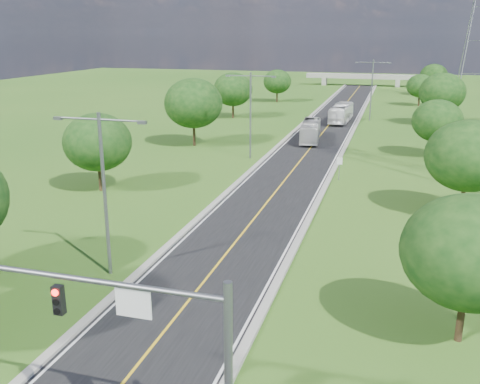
% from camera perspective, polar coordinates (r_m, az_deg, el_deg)
% --- Properties ---
extents(ground, '(260.00, 260.00, 0.00)m').
position_cam_1_polar(ground, '(76.90, 8.40, 5.73)').
color(ground, '#2B5818').
rests_on(ground, ground).
extents(road, '(8.00, 150.00, 0.06)m').
position_cam_1_polar(road, '(82.74, 9.00, 6.50)').
color(road, black).
rests_on(road, ground).
extents(curb_left, '(0.50, 150.00, 0.22)m').
position_cam_1_polar(curb_left, '(83.36, 6.09, 6.74)').
color(curb_left, gray).
rests_on(curb_left, ground).
extents(curb_right, '(0.50, 150.00, 0.22)m').
position_cam_1_polar(curb_right, '(82.31, 11.95, 6.35)').
color(curb_right, gray).
rests_on(curb_right, ground).
extents(signal_mast, '(8.54, 0.33, 7.20)m').
position_cam_1_polar(signal_mast, '(18.00, -7.93, -15.21)').
color(signal_mast, slate).
rests_on(signal_mast, ground).
extents(speed_limit_sign, '(0.55, 0.09, 2.40)m').
position_cam_1_polar(speed_limit_sign, '(54.58, 10.56, 2.87)').
color(speed_limit_sign, slate).
rests_on(speed_limit_sign, ground).
extents(overpass, '(30.00, 3.00, 3.20)m').
position_cam_1_polar(overpass, '(155.64, 12.75, 11.88)').
color(overpass, gray).
rests_on(overpass, ground).
extents(streetlight_near_left, '(5.90, 0.25, 10.00)m').
position_cam_1_polar(streetlight_near_left, '(32.48, -14.34, 1.12)').
color(streetlight_near_left, slate).
rests_on(streetlight_near_left, ground).
extents(streetlight_mid_left, '(5.90, 0.25, 10.00)m').
position_cam_1_polar(streetlight_mid_left, '(62.58, 1.12, 8.94)').
color(streetlight_mid_left, slate).
rests_on(streetlight_mid_left, ground).
extents(streetlight_far_right, '(5.90, 0.25, 10.00)m').
position_cam_1_polar(streetlight_far_right, '(93.32, 13.89, 11.03)').
color(streetlight_far_right, slate).
rests_on(streetlight_far_right, ground).
extents(power_tower_far, '(9.00, 6.40, 28.00)m').
position_cam_1_polar(power_tower_far, '(130.80, 24.10, 15.14)').
color(power_tower_far, slate).
rests_on(power_tower_far, ground).
extents(tree_lb, '(6.30, 6.30, 7.33)m').
position_cam_1_polar(tree_lb, '(51.17, -14.96, 5.16)').
color(tree_lb, black).
rests_on(tree_lb, ground).
extents(tree_lc, '(7.56, 7.56, 8.79)m').
position_cam_1_polar(tree_lc, '(70.13, -5.00, 9.42)').
color(tree_lc, black).
rests_on(tree_lc, ground).
extents(tree_ld, '(6.72, 6.72, 7.82)m').
position_cam_1_polar(tree_ld, '(93.40, -0.76, 10.89)').
color(tree_ld, black).
rests_on(tree_ld, ground).
extents(tree_le, '(5.88, 5.88, 6.84)m').
position_cam_1_polar(tree_le, '(115.96, 4.00, 11.68)').
color(tree_le, black).
rests_on(tree_le, ground).
extents(tree_ra, '(6.30, 6.30, 7.33)m').
position_cam_1_polar(tree_ra, '(26.95, 23.28, -5.90)').
color(tree_ra, black).
rests_on(tree_ra, ground).
extents(tree_rb, '(6.72, 6.72, 7.82)m').
position_cam_1_polar(tree_rb, '(46.19, 23.15, 3.57)').
color(tree_rb, black).
rests_on(tree_rb, ground).
extents(tree_rc, '(5.88, 5.88, 6.84)m').
position_cam_1_polar(tree_rc, '(67.76, 20.30, 7.14)').
color(tree_rc, black).
rests_on(tree_rc, ground).
extents(tree_rd, '(7.14, 7.14, 8.30)m').
position_cam_1_polar(tree_rd, '(91.55, 20.77, 9.92)').
color(tree_rd, black).
rests_on(tree_rd, ground).
extents(tree_re, '(5.46, 5.46, 6.35)m').
position_cam_1_polar(tree_re, '(115.39, 18.68, 10.68)').
color(tree_re, black).
rests_on(tree_re, ground).
extents(tree_rf, '(6.30, 6.30, 7.33)m').
position_cam_1_polar(tree_rf, '(135.42, 19.96, 11.59)').
color(tree_rf, black).
rests_on(tree_rf, ground).
extents(bus_outbound, '(3.08, 10.90, 3.00)m').
position_cam_1_polar(bus_outbound, '(90.70, 10.74, 8.28)').
color(bus_outbound, white).
rests_on(bus_outbound, road).
extents(bus_inbound, '(3.34, 10.13, 2.77)m').
position_cam_1_polar(bus_inbound, '(74.11, 7.53, 6.50)').
color(bus_inbound, beige).
rests_on(bus_inbound, road).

